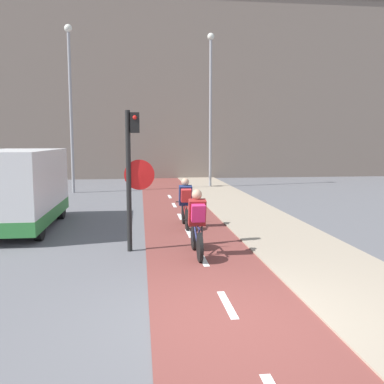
{
  "coord_description": "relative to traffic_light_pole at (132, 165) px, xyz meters",
  "views": [
    {
      "loc": [
        -1.28,
        -5.57,
        2.47
      ],
      "look_at": [
        0.0,
        4.89,
        1.2
      ],
      "focal_mm": 40.0,
      "sensor_mm": 36.0,
      "label": 1
    }
  ],
  "objects": [
    {
      "name": "bike_lane",
      "position": [
        1.44,
        -3.91,
        -1.93
      ],
      "size": [
        2.34,
        60.0,
        0.02
      ],
      "color": "brown",
      "rests_on": "ground_plane"
    },
    {
      "name": "van",
      "position": [
        -3.22,
        2.84,
        -0.85
      ],
      "size": [
        1.95,
        4.66,
        2.21
      ],
      "color": "silver",
      "rests_on": "ground_plane"
    },
    {
      "name": "traffic_light_pole",
      "position": [
        0.0,
        0.0,
        0.0
      ],
      "size": [
        0.67,
        0.25,
        3.13
      ],
      "color": "black",
      "rests_on": "ground_plane"
    },
    {
      "name": "ground_plane",
      "position": [
        1.44,
        -3.92,
        -1.94
      ],
      "size": [
        120.0,
        120.0,
        0.0
      ],
      "primitive_type": "plane",
      "color": "#5B5B60"
    },
    {
      "name": "street_lamp_far",
      "position": [
        -2.98,
        11.21,
        2.7
      ],
      "size": [
        0.36,
        0.36,
        7.71
      ],
      "color": "gray",
      "rests_on": "ground_plane"
    },
    {
      "name": "cyclist_near",
      "position": [
        1.36,
        -0.63,
        -1.24
      ],
      "size": [
        0.46,
        1.62,
        1.45
      ],
      "color": "black",
      "rests_on": "ground_plane"
    },
    {
      "name": "cyclist_far",
      "position": [
        1.43,
        2.44,
        -1.24
      ],
      "size": [
        0.46,
        1.57,
        1.42
      ],
      "color": "black",
      "rests_on": "ground_plane"
    },
    {
      "name": "street_lamp_sidewalk",
      "position": [
        3.88,
        12.96,
        2.83
      ],
      "size": [
        0.36,
        0.36,
        7.95
      ],
      "color": "gray",
      "rests_on": "ground_plane"
    },
    {
      "name": "building_row_background",
      "position": [
        1.44,
        20.78,
        4.17
      ],
      "size": [
        60.0,
        5.2,
        12.2
      ],
      "color": "slate",
      "rests_on": "ground_plane"
    }
  ]
}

